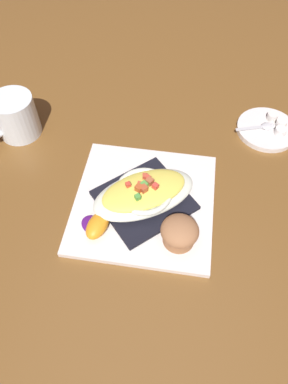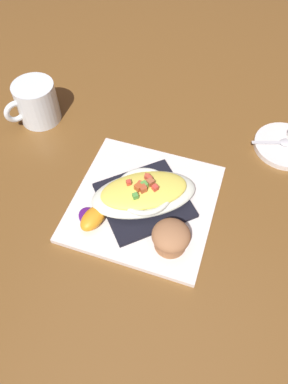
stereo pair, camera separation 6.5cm
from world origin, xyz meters
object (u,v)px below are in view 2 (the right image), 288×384
at_px(orange_garnish, 92,218).
at_px(creamer_saucer, 285,146).
at_px(coffee_mug, 37,105).
at_px(spoon, 284,143).
at_px(muffin, 171,237).
at_px(gratin_dish, 144,193).
at_px(square_plate, 144,203).

xyz_separation_m(orange_garnish, creamer_saucer, (0.34, 0.28, -0.02)).
bearing_deg(coffee_mug, spoon, 4.67).
xyz_separation_m(muffin, creamer_saucer, (0.19, 0.30, -0.03)).
bearing_deg(gratin_dish, square_plate, 51.51).
bearing_deg(orange_garnish, creamer_saucer, 40.19).
xyz_separation_m(gratin_dish, muffin, (0.07, -0.08, -0.00)).
relative_size(square_plate, coffee_mug, 2.37).
relative_size(coffee_mug, spoon, 1.23).
height_order(coffee_mug, spoon, coffee_mug).
bearing_deg(creamer_saucer, gratin_dish, -139.73).
bearing_deg(spoon, coffee_mug, -175.33).
bearing_deg(creamer_saucer, coffee_mug, -175.22).
distance_m(muffin, coffee_mug, 0.44).
height_order(square_plate, muffin, muffin).
relative_size(square_plate, muffin, 3.97).
relative_size(square_plate, gratin_dish, 1.19).
bearing_deg(coffee_mug, creamer_saucer, 4.78).
distance_m(square_plate, coffee_mug, 0.34).
xyz_separation_m(coffee_mug, spoon, (0.54, 0.04, -0.02)).
relative_size(creamer_saucer, spoon, 1.46).
relative_size(orange_garnish, spoon, 0.75).
bearing_deg(square_plate, muffin, -49.13).
xyz_separation_m(coffee_mug, creamer_saucer, (0.55, 0.05, -0.03)).
relative_size(orange_garnish, creamer_saucer, 0.51).
bearing_deg(gratin_dish, muffin, -49.11).
bearing_deg(gratin_dish, spoon, 40.77).
height_order(coffee_mug, creamer_saucer, coffee_mug).
relative_size(square_plate, orange_garnish, 3.85).
bearing_deg(muffin, square_plate, 130.87).
relative_size(gratin_dish, coffee_mug, 1.98).
bearing_deg(creamer_saucer, orange_garnish, -139.81).
bearing_deg(coffee_mug, muffin, -34.98).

